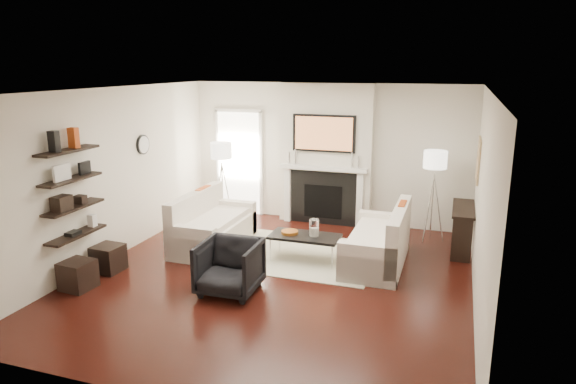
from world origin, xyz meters
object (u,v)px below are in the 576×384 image
(loveseat_right_base, at_px, (376,251))
(lamp_left_shade, at_px, (221,150))
(loveseat_left_base, at_px, (214,234))
(coffee_table, at_px, (305,236))
(lamp_right_shade, at_px, (435,160))
(ottoman_near, at_px, (108,258))
(armchair, at_px, (229,265))

(loveseat_right_base, distance_m, lamp_left_shade, 3.58)
(loveseat_right_base, bearing_deg, loveseat_left_base, -178.55)
(coffee_table, relative_size, lamp_right_shade, 2.75)
(coffee_table, distance_m, ottoman_near, 3.01)
(lamp_left_shade, distance_m, lamp_right_shade, 3.91)
(lamp_left_shade, relative_size, ottoman_near, 1.00)
(lamp_right_shade, bearing_deg, ottoman_near, -146.36)
(loveseat_left_base, relative_size, lamp_left_shade, 4.50)
(loveseat_left_base, height_order, ottoman_near, loveseat_left_base)
(armchair, xyz_separation_m, lamp_right_shade, (2.47, 3.11, 1.05))
(loveseat_left_base, xyz_separation_m, lamp_right_shade, (3.50, 1.51, 1.24))
(lamp_left_shade, bearing_deg, ottoman_near, -102.94)
(ottoman_near, bearing_deg, lamp_left_shade, 77.06)
(armchair, relative_size, ottoman_near, 2.01)
(loveseat_left_base, height_order, armchair, armchair)
(coffee_table, distance_m, lamp_left_shade, 2.68)
(coffee_table, xyz_separation_m, ottoman_near, (-2.69, -1.35, -0.20))
(coffee_table, xyz_separation_m, lamp_right_shade, (1.83, 1.66, 1.05))
(loveseat_left_base, bearing_deg, loveseat_right_base, 1.45)
(loveseat_left_base, relative_size, ottoman_near, 4.50)
(loveseat_left_base, height_order, lamp_right_shade, lamp_right_shade)
(armchair, height_order, lamp_right_shade, lamp_right_shade)
(lamp_left_shade, height_order, ottoman_near, lamp_left_shade)
(coffee_table, height_order, ottoman_near, coffee_table)
(loveseat_right_base, bearing_deg, armchair, -136.06)
(lamp_right_shade, xyz_separation_m, ottoman_near, (-4.52, -3.01, -1.25))
(loveseat_left_base, relative_size, coffee_table, 1.64)
(lamp_left_shade, bearing_deg, loveseat_left_base, -71.58)
(ottoman_near, bearing_deg, loveseat_left_base, 55.66)
(armchair, bearing_deg, lamp_right_shade, 49.78)
(coffee_table, height_order, armchair, armchair)
(loveseat_left_base, xyz_separation_m, armchair, (1.03, -1.60, 0.19))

